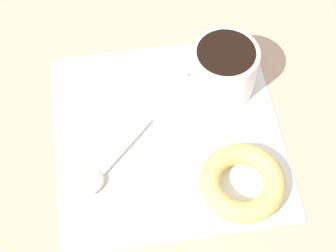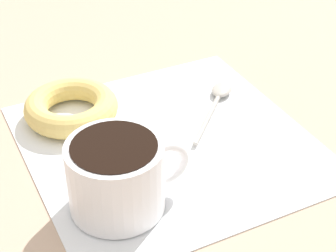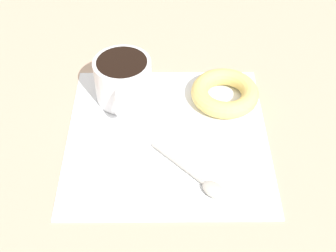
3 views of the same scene
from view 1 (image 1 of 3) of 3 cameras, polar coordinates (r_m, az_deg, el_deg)
The scene contains 5 objects.
ground_plane at distance 76.64cm, azimuth 0.46°, elevation -1.18°, with size 120.00×120.00×2.00cm, color tan.
napkin at distance 75.56cm, azimuth 0.00°, elevation -0.85°, with size 30.14×30.14×0.30cm, color white.
coffee_cup at distance 77.39cm, azimuth 5.60°, elevation 5.90°, with size 9.07×11.88×7.11cm.
donut at distance 71.10cm, azimuth 7.55°, elevation -5.68°, with size 10.91×10.91×2.75cm, color #E5C66B.
spoon at distance 72.65cm, azimuth -6.59°, elevation -4.74°, with size 11.04×10.20×0.90cm.
Camera 1 is at (38.47, -4.49, 65.14)cm, focal length 60.00 mm.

